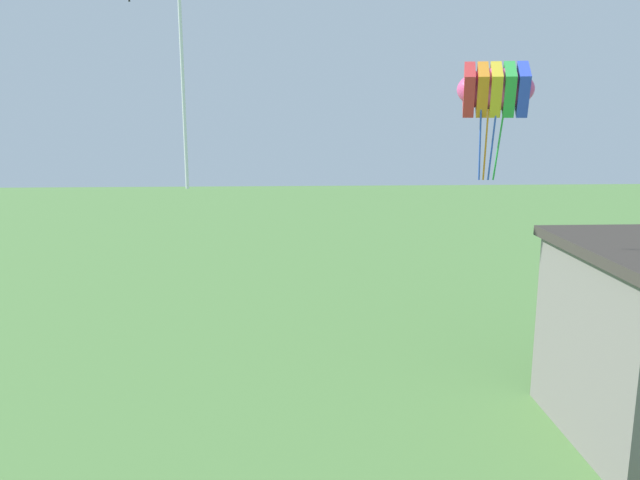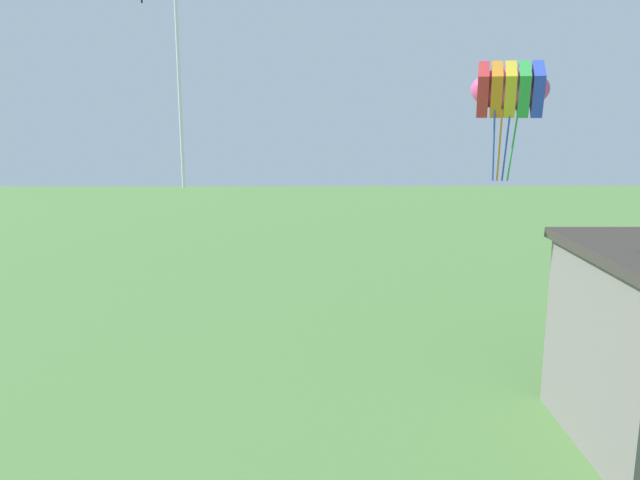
% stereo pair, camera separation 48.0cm
% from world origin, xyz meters
% --- Properties ---
extents(kite_rainbow_parafoil, '(2.66, 2.20, 3.63)m').
position_xyz_m(kite_rainbow_parafoil, '(5.79, 17.25, 7.95)').
color(kite_rainbow_parafoil, '#E54C8C').
extents(kite_green_diamond, '(0.45, 0.64, 3.75)m').
position_xyz_m(kite_green_diamond, '(-2.06, 7.31, 8.74)').
color(kite_green_diamond, green).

